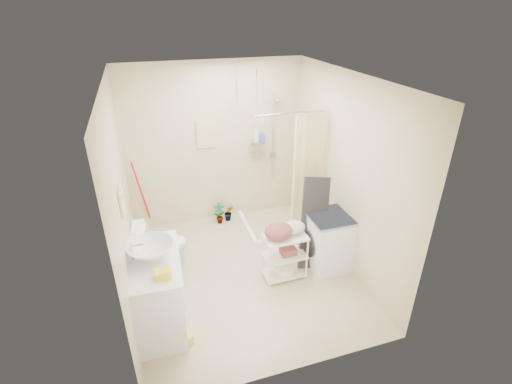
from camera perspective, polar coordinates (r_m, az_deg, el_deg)
floor at (r=5.22m, az=-1.81°, el=-12.32°), size 3.20×3.20×0.00m
ceiling at (r=4.10m, az=-2.36°, el=17.05°), size 2.80×3.20×0.04m
wall_back at (r=5.94m, az=-6.26°, el=7.13°), size 2.80×0.04×2.60m
wall_front at (r=3.23m, az=5.82°, el=-11.63°), size 2.80×0.04×2.60m
wall_left at (r=4.39m, az=-19.92°, el=-1.94°), size 0.04×3.20×2.60m
wall_right at (r=5.02m, az=13.52°, el=2.69°), size 0.04×3.20×2.60m
vanity at (r=4.39m, az=-14.99°, el=-14.70°), size 0.62×1.06×0.91m
sink at (r=4.09m, az=-15.84°, el=-8.66°), size 0.58×0.58×0.17m
counter_basket at (r=3.81m, az=-14.14°, el=-12.12°), size 0.16×0.13×0.09m
floor_basket at (r=4.39m, az=-11.24°, el=-21.12°), size 0.34×0.30×0.16m
toilet at (r=5.29m, az=-14.39°, el=-7.90°), size 0.72×0.45×0.71m
mop at (r=6.04m, az=-17.47°, el=-0.67°), size 0.12×0.12×1.25m
potted_plant_a at (r=6.21m, az=-5.68°, el=-3.30°), size 0.20×0.14×0.37m
potted_plant_b at (r=6.30m, az=-4.20°, el=-3.17°), size 0.19×0.17×0.29m
hanging_towel at (r=5.83m, az=-7.78°, el=8.74°), size 0.28×0.03×0.42m
towel_ring at (r=4.14m, az=-20.03°, el=-1.12°), size 0.04×0.22×0.34m
tp_holder at (r=4.73m, az=-18.33°, el=-7.75°), size 0.08×0.12×0.14m
shower at (r=5.76m, az=3.32°, el=3.92°), size 1.10×1.10×2.10m
shampoo_bottle_a at (r=5.96m, az=0.06°, el=8.89°), size 0.13×0.13×0.26m
shampoo_bottle_b at (r=6.00m, az=0.96°, el=8.54°), size 0.10×0.10×0.17m
washing_machine at (r=5.21m, az=10.91°, el=-7.45°), size 0.55×0.57×0.80m
laundry_rack at (r=4.96m, az=4.43°, el=-9.24°), size 0.56×0.34×0.77m
ironing_board at (r=5.09m, az=8.92°, el=-4.75°), size 0.38×0.14×1.31m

